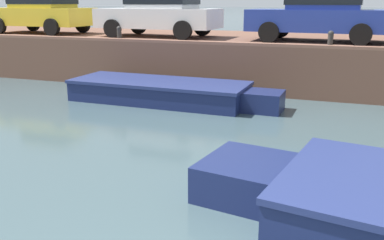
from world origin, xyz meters
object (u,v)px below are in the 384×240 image
at_px(mooring_bollard_west, 119,33).
at_px(mooring_bollard_mid, 331,39).
at_px(car_leftmost_yellow, 41,10).
at_px(boat_moored_west_navy, 167,92).
at_px(car_centre_blue, 320,13).
at_px(car_left_inner_white, 160,11).

xyz_separation_m(mooring_bollard_west, mooring_bollard_mid, (6.22, 0.00, 0.00)).
bearing_deg(mooring_bollard_west, car_leftmost_yellow, 156.89).
height_order(boat_moored_west_navy, car_centre_blue, car_centre_blue).
relative_size(car_left_inner_white, mooring_bollard_mid, 9.31).
height_order(car_centre_blue, mooring_bollard_west, car_centre_blue).
relative_size(car_leftmost_yellow, car_left_inner_white, 0.97).
relative_size(car_left_inner_white, car_centre_blue, 1.00).
bearing_deg(mooring_bollard_west, car_centre_blue, 17.70).
height_order(car_left_inner_white, mooring_bollard_mid, car_left_inner_white).
bearing_deg(mooring_bollard_mid, boat_moored_west_navy, -155.51).
bearing_deg(car_left_inner_white, boat_moored_west_navy, -63.67).
relative_size(car_leftmost_yellow, car_centre_blue, 0.97).
distance_m(mooring_bollard_west, mooring_bollard_mid, 6.22).
bearing_deg(mooring_bollard_mid, mooring_bollard_west, 180.00).
bearing_deg(boat_moored_west_navy, mooring_bollard_west, 143.00).
bearing_deg(car_left_inner_white, car_leftmost_yellow, -179.99).
distance_m(car_leftmost_yellow, mooring_bollard_west, 4.75).
bearing_deg(car_leftmost_yellow, car_left_inner_white, 0.01).
distance_m(car_leftmost_yellow, car_centre_blue, 10.12).
bearing_deg(car_leftmost_yellow, car_centre_blue, 0.00).
distance_m(boat_moored_west_navy, car_left_inner_white, 4.48).
xyz_separation_m(car_centre_blue, mooring_bollard_west, (-5.79, -1.85, -0.61)).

